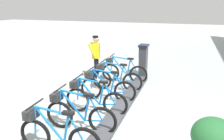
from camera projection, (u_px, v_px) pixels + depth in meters
name	position (u px, v px, depth m)	size (l,w,h in m)	color
ground_plane	(118.00, 113.00, 6.11)	(60.00, 60.00, 0.00)	#A5ADAB
dock_rail_base	(118.00, 112.00, 6.09)	(0.44, 6.22, 0.10)	#47474C
payment_kiosk	(143.00, 60.00, 9.12)	(0.36, 0.52, 1.28)	#38383D
bike_docked_0	(122.00, 71.00, 8.46)	(1.72, 0.54, 1.02)	black
bike_docked_1	(115.00, 78.00, 7.64)	(1.72, 0.54, 1.02)	black
bike_docked_2	(105.00, 87.00, 6.82)	(1.72, 0.54, 1.02)	black
bike_docked_3	(93.00, 98.00, 6.00)	(1.72, 0.54, 1.02)	black
bike_docked_4	(77.00, 113.00, 5.18)	(1.72, 0.54, 1.02)	black
bike_docked_5	(55.00, 134.00, 4.35)	(1.72, 0.54, 1.02)	black
worker_near_rack	(96.00, 56.00, 8.77)	(0.52, 0.69, 1.66)	white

